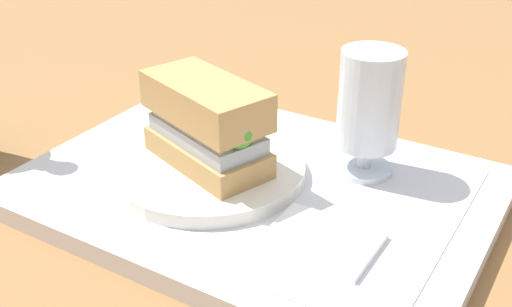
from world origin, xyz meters
name	(u,v)px	position (x,y,z in m)	size (l,w,h in m)	color
ground_plane	(256,198)	(0.00, 0.00, 0.00)	(3.00, 3.00, 0.00)	olive
tray	(256,189)	(0.00, 0.00, 0.01)	(0.44, 0.32, 0.02)	silver
placemat	(256,180)	(0.00, 0.00, 0.02)	(0.38, 0.27, 0.00)	silver
plate	(208,169)	(-0.04, -0.02, 0.03)	(0.19, 0.19, 0.01)	silver
sandwich	(209,124)	(-0.04, -0.02, 0.08)	(0.14, 0.10, 0.08)	tan
beer_glass	(369,106)	(0.08, 0.07, 0.09)	(0.06, 0.06, 0.12)	silver
napkin_folded	(322,240)	(0.10, -0.06, 0.02)	(0.09, 0.07, 0.01)	white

